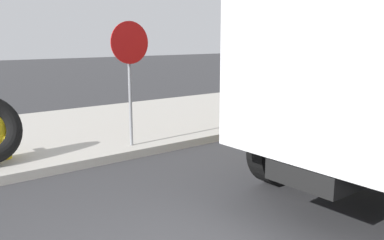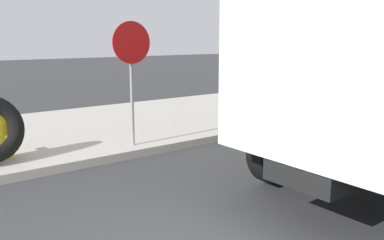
# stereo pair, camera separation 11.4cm
# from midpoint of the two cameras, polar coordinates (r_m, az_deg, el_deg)

# --- Properties ---
(fire_hydrant) EXTENTS (0.25, 0.57, 0.79)m
(fire_hydrant) POSITION_cam_midpoint_polar(r_m,az_deg,el_deg) (7.59, -24.92, -1.77)
(fire_hydrant) COLOR yellow
(fire_hydrant) RESTS_ON sidewalk_curb
(stop_sign) EXTENTS (0.76, 0.08, 2.29)m
(stop_sign) POSITION_cam_midpoint_polar(r_m,az_deg,el_deg) (7.66, -8.97, 8.09)
(stop_sign) COLOR gray
(stop_sign) RESTS_ON sidewalk_curb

